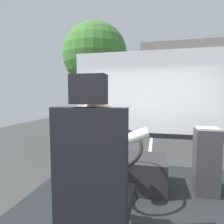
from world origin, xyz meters
TOP-DOWN VIEW (x-y plane):
  - ground at (0.00, 8.80)m, footprint 18.00×44.00m
  - driver_seat at (-0.21, -0.50)m, footprint 0.48×0.48m
  - bus_driver at (-0.21, -0.39)m, footprint 0.73×0.54m
  - steering_console at (-0.21, 0.70)m, footprint 1.10×1.04m
  - fare_box at (0.79, 0.75)m, footprint 0.28×0.26m
  - windshield_panel at (0.00, 1.62)m, footprint 2.50×0.08m
  - street_tree at (-2.90, 7.77)m, footprint 3.25×3.25m
  - shop_building at (4.63, 17.65)m, footprint 11.74×5.47m
  - parked_car_green at (5.29, 16.85)m, footprint 1.76×4.41m

SIDE VIEW (x-z plane):
  - ground at x=0.00m, z-range -0.05..0.00m
  - parked_car_green at x=5.29m, z-range 0.02..1.48m
  - steering_console at x=-0.21m, z-range 0.59..1.43m
  - fare_box at x=0.79m, z-range 0.78..1.60m
  - driver_seat at x=-0.21m, z-range 0.69..2.02m
  - bus_driver at x=-0.21m, z-range 1.16..1.88m
  - windshield_panel at x=0.00m, z-range 1.09..2.57m
  - shop_building at x=4.63m, z-range 0.00..6.40m
  - street_tree at x=-2.90m, z-range 1.16..6.78m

